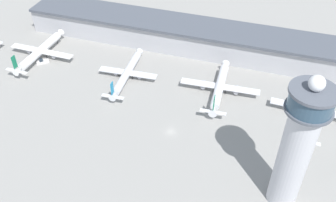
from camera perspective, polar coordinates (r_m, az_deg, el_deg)
ground_plane at (r=166.81m, az=0.45°, el=-4.71°), size 1000.00×1000.00×0.00m
terminal_building at (r=216.31m, az=6.19°, el=9.32°), size 216.29×25.00×15.44m
control_tower at (r=129.26m, az=19.07°, el=-6.40°), size 14.75×14.75×56.02m
airplane_gate_bravo at (r=222.24m, az=-18.88°, el=7.23°), size 38.33×44.14×14.02m
airplane_gate_charlie at (r=195.68m, az=-6.24°, el=4.29°), size 31.30×43.20×12.27m
airplane_gate_delta at (r=186.17m, az=7.88°, el=2.19°), size 39.55×42.06×13.59m
airplane_gate_echo at (r=183.65m, az=20.85°, el=-1.19°), size 36.10×45.86×12.92m
service_truck_catering at (r=219.82m, az=-18.58°, el=5.72°), size 6.60×6.13×2.59m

